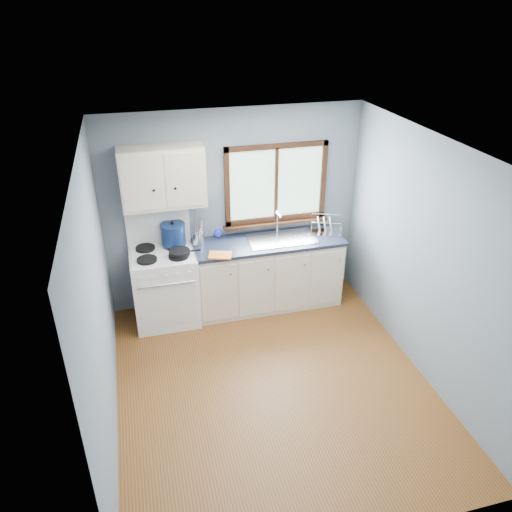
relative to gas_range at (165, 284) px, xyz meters
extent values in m
cube|color=brown|center=(0.95, -1.47, -0.50)|extent=(3.20, 3.60, 0.02)
cube|color=white|center=(0.95, -1.47, 2.02)|extent=(3.20, 3.60, 0.02)
cube|color=slate|center=(0.95, 0.34, 0.76)|extent=(3.20, 0.02, 2.50)
cube|color=slate|center=(0.95, -3.28, 0.76)|extent=(3.20, 0.02, 2.50)
cube|color=slate|center=(-0.66, -1.47, 0.76)|extent=(0.02, 3.60, 2.50)
cube|color=slate|center=(2.56, -1.47, 0.76)|extent=(0.02, 3.60, 2.50)
cube|color=white|center=(0.00, -0.01, -0.03)|extent=(0.76, 0.65, 0.92)
cube|color=white|center=(0.00, 0.30, 0.65)|extent=(0.76, 0.05, 0.44)
cube|color=silver|center=(0.00, -0.01, 0.43)|extent=(0.72, 0.59, 0.01)
cylinder|color=black|center=(-0.18, -0.16, 0.45)|extent=(0.23, 0.23, 0.03)
cylinder|color=black|center=(0.18, -0.16, 0.45)|extent=(0.23, 0.23, 0.03)
cylinder|color=black|center=(-0.18, 0.14, 0.45)|extent=(0.23, 0.23, 0.03)
cylinder|color=black|center=(0.18, 0.14, 0.45)|extent=(0.23, 0.23, 0.03)
cylinder|color=silver|center=(0.00, -0.35, 0.21)|extent=(0.66, 0.02, 0.02)
cube|color=silver|center=(0.00, -0.33, -0.09)|extent=(0.66, 0.01, 0.55)
cube|color=beige|center=(1.31, 0.02, -0.05)|extent=(1.85, 0.60, 0.88)
cube|color=black|center=(1.31, 0.04, -0.45)|extent=(1.85, 0.54, 0.08)
cube|color=black|center=(1.31, 0.02, 0.41)|extent=(1.89, 0.64, 0.04)
cube|color=silver|center=(1.49, 0.02, 0.43)|extent=(0.84, 0.46, 0.01)
cube|color=silver|center=(1.29, 0.02, 0.36)|extent=(0.36, 0.40, 0.14)
cube|color=silver|center=(1.69, 0.02, 0.36)|extent=(0.36, 0.40, 0.14)
cylinder|color=silver|center=(1.49, 0.22, 0.57)|extent=(0.02, 0.02, 0.28)
cylinder|color=silver|center=(1.49, 0.15, 0.70)|extent=(0.02, 0.16, 0.02)
sphere|color=silver|center=(1.49, 0.22, 0.71)|extent=(0.04, 0.04, 0.04)
cube|color=#9EC6A8|center=(1.49, 0.32, 1.06)|extent=(1.22, 0.01, 0.92)
cube|color=#361C0F|center=(1.49, 0.30, 1.53)|extent=(1.30, 0.05, 0.06)
cube|color=#361C0F|center=(1.49, 0.30, 0.59)|extent=(1.30, 0.05, 0.06)
cube|color=#361C0F|center=(0.87, 0.30, 1.06)|extent=(0.06, 0.05, 1.00)
cube|color=#361C0F|center=(2.10, 0.30, 1.06)|extent=(0.06, 0.05, 1.00)
cube|color=#361C0F|center=(1.49, 0.30, 1.06)|extent=(0.03, 0.05, 0.92)
cube|color=#361C0F|center=(1.49, 0.27, 0.54)|extent=(1.36, 0.10, 0.03)
cube|color=beige|center=(0.10, 0.16, 1.31)|extent=(0.95, 0.32, 0.70)
cube|color=beige|center=(-0.14, -0.01, 1.31)|extent=(0.44, 0.01, 0.62)
cube|color=beige|center=(0.34, -0.01, 1.31)|extent=(0.44, 0.01, 0.62)
sphere|color=black|center=(-0.02, -0.02, 1.23)|extent=(0.03, 0.03, 0.03)
sphere|color=black|center=(0.22, -0.02, 1.23)|extent=(0.03, 0.03, 0.03)
cylinder|color=black|center=(0.20, -0.14, 0.49)|extent=(0.24, 0.24, 0.05)
cube|color=black|center=(0.37, -0.14, 0.49)|extent=(0.14, 0.02, 0.01)
cylinder|color=#0E204C|center=(0.16, 0.15, 0.59)|extent=(0.38, 0.38, 0.24)
cylinder|color=#0E204C|center=(0.16, 0.15, 0.72)|extent=(0.39, 0.39, 0.02)
sphere|color=black|center=(0.16, 0.15, 0.74)|extent=(0.06, 0.06, 0.04)
cylinder|color=silver|center=(0.45, 0.13, 0.51)|extent=(0.15, 0.15, 0.16)
cylinder|color=silver|center=(0.48, 0.14, 0.67)|extent=(0.01, 0.01, 0.23)
cylinder|color=silver|center=(0.43, 0.15, 0.69)|extent=(0.01, 0.01, 0.28)
cylinder|color=silver|center=(0.45, 0.11, 0.66)|extent=(0.01, 0.01, 0.21)
cylinder|color=silver|center=(0.50, 0.19, 0.58)|extent=(0.09, 0.09, 0.31)
imported|color=blue|center=(0.72, 0.25, 0.56)|extent=(0.12, 0.12, 0.26)
cube|color=orange|center=(0.66, -0.23, 0.44)|extent=(0.31, 0.26, 0.02)
cube|color=silver|center=(2.09, 0.08, 0.43)|extent=(0.47, 0.42, 0.01)
cylinder|color=silver|center=(1.87, 0.01, 0.52)|extent=(0.01, 0.01, 0.19)
cylinder|color=silver|center=(2.22, -0.12, 0.52)|extent=(0.01, 0.01, 0.19)
cylinder|color=silver|center=(1.97, 0.27, 0.52)|extent=(0.01, 0.01, 0.19)
cylinder|color=silver|center=(2.32, 0.14, 0.52)|extent=(0.01, 0.01, 0.19)
cylinder|color=silver|center=(2.04, -0.05, 0.61)|extent=(0.35, 0.14, 0.01)
cylinder|color=silver|center=(2.15, 0.21, 0.61)|extent=(0.35, 0.14, 0.01)
cylinder|color=white|center=(2.01, 0.11, 0.53)|extent=(0.12, 0.21, 0.20)
cylinder|color=white|center=(2.08, 0.08, 0.53)|extent=(0.12, 0.21, 0.20)
cylinder|color=white|center=(2.15, 0.06, 0.53)|extent=(0.12, 0.21, 0.20)
camera|label=1|loc=(-0.23, -5.31, 3.17)|focal=35.00mm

